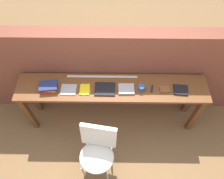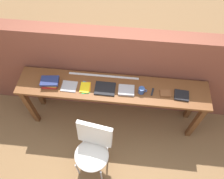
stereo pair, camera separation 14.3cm
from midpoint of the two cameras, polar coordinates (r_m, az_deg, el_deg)
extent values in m
plane|color=brown|center=(3.46, 0.76, -11.83)|extent=(40.00, 40.00, 0.00)
cube|color=brown|center=(3.13, 2.05, 4.34)|extent=(6.00, 0.20, 1.50)
cube|color=brown|center=(2.84, 1.54, 0.33)|extent=(2.50, 0.44, 0.04)
cube|color=#5B341A|center=(3.39, -19.43, -4.36)|extent=(0.07, 0.07, 0.84)
cube|color=#5B341A|center=(3.32, 22.19, -8.01)|extent=(0.07, 0.07, 0.84)
cube|color=#5B341A|center=(3.54, -17.97, 0.11)|extent=(0.07, 0.07, 0.84)
cube|color=#5B341A|center=(3.47, 21.59, -3.28)|extent=(0.07, 0.07, 0.84)
ellipsoid|color=silver|center=(2.89, -3.89, -16.84)|extent=(0.50, 0.48, 0.08)
cube|color=silver|center=(2.72, -3.00, -11.68)|extent=(0.45, 0.17, 0.40)
cylinder|color=#B2B2B7|center=(3.12, -7.60, -19.99)|extent=(0.02, 0.02, 0.41)
cylinder|color=#B2B2B7|center=(3.08, -1.37, -21.67)|extent=(0.02, 0.02, 0.41)
cylinder|color=#B2B2B7|center=(3.19, -5.71, -14.74)|extent=(0.02, 0.02, 0.41)
cylinder|color=#B2B2B7|center=(3.15, 0.22, -16.25)|extent=(0.02, 0.02, 0.41)
cube|color=red|center=(2.93, -14.54, 1.36)|extent=(0.20, 0.16, 0.03)
cube|color=gold|center=(2.91, -14.34, 1.94)|extent=(0.19, 0.17, 0.03)
cube|color=navy|center=(2.89, -14.64, 2.12)|extent=(0.24, 0.18, 0.03)
cube|color=#9E9EA3|center=(2.86, -9.73, 0.77)|extent=(0.20, 0.17, 0.01)
cube|color=green|center=(2.82, -5.50, 0.26)|extent=(0.13, 0.18, 0.00)
cube|color=#3399D8|center=(2.83, -5.55, 0.62)|extent=(0.12, 0.17, 0.00)
cube|color=#E5334C|center=(2.83, -5.50, 0.59)|extent=(0.13, 0.17, 0.00)
cube|color=orange|center=(2.83, -5.42, 0.63)|extent=(0.14, 0.17, 0.00)
cube|color=yellow|center=(2.82, -5.69, 0.52)|extent=(0.12, 0.16, 0.00)
cube|color=black|center=(2.80, -0.38, 0.19)|extent=(0.26, 0.21, 0.02)
cube|color=#9E9EA3|center=(2.79, 5.22, -0.24)|extent=(0.21, 0.16, 0.03)
cylinder|color=#2D4C8C|center=(2.78, 9.16, -0.28)|extent=(0.08, 0.08, 0.09)
torus|color=#2D4C8C|center=(2.78, 10.05, -0.36)|extent=(0.06, 0.01, 0.06)
cube|color=black|center=(2.83, 11.92, -0.67)|extent=(0.05, 0.11, 0.02)
cube|color=brown|center=(2.86, 15.15, -1.05)|extent=(0.14, 0.11, 0.02)
cube|color=black|center=(2.90, 19.06, -1.51)|extent=(0.19, 0.17, 0.02)
cube|color=silver|center=(2.93, -0.80, 3.53)|extent=(0.94, 0.03, 0.00)
camera|label=1|loc=(0.07, -88.53, 2.20)|focal=35.00mm
camera|label=2|loc=(0.07, 91.47, -2.20)|focal=35.00mm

